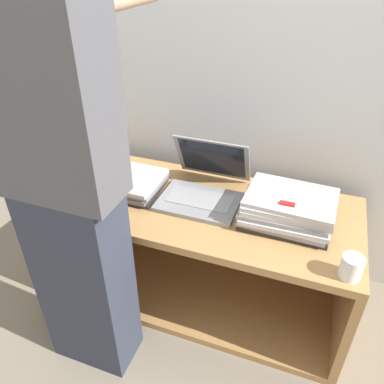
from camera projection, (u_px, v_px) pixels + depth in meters
name	position (u px, v px, depth m)	size (l,w,h in m)	color
ground_plane	(176.00, 337.00, 1.76)	(12.00, 12.00, 0.00)	#756B5B
wall_back	(231.00, 37.00, 1.67)	(8.00, 0.05, 2.40)	silver
cart	(203.00, 242.00, 1.90)	(1.43, 0.62, 0.56)	#A87A47
laptop_open	(204.00, 187.00, 1.72)	(0.36, 0.38, 0.25)	gray
laptop_stack_left	(124.00, 182.00, 1.79)	(0.37, 0.28, 0.08)	#232326
laptop_stack_right	(287.00, 209.00, 1.55)	(0.38, 0.29, 0.13)	#232326
person	(65.00, 181.00, 1.24)	(0.40, 0.53, 1.75)	#2D3342
mug	(351.00, 267.00, 1.30)	(0.08, 0.08, 0.09)	white
inventory_tag	(287.00, 204.00, 1.46)	(0.06, 0.02, 0.01)	red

